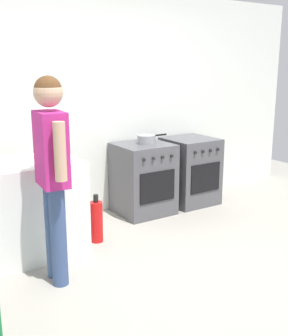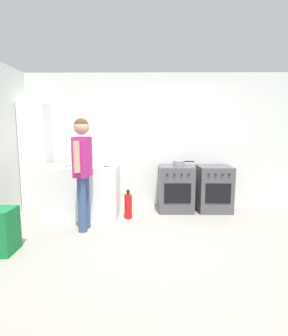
% 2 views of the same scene
% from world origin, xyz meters
% --- Properties ---
extents(ground_plane, '(8.00, 8.00, 0.00)m').
position_xyz_m(ground_plane, '(0.00, 0.00, 0.00)').
color(ground_plane, gray).
extents(back_wall, '(6.00, 0.10, 2.60)m').
position_xyz_m(back_wall, '(0.00, 1.95, 1.30)').
color(back_wall, silver).
rests_on(back_wall, ground).
extents(counter_unit, '(1.30, 0.70, 0.90)m').
position_xyz_m(counter_unit, '(-1.35, 1.20, 0.45)').
color(counter_unit, white).
rests_on(counter_unit, ground).
extents(oven_left, '(0.63, 0.62, 0.85)m').
position_xyz_m(oven_left, '(0.35, 1.58, 0.43)').
color(oven_left, '#4C4C51').
rests_on(oven_left, ground).
extents(oven_right, '(0.60, 0.62, 0.85)m').
position_xyz_m(oven_right, '(1.07, 1.58, 0.43)').
color(oven_right, '#4C4C51').
rests_on(oven_right, ground).
extents(pot, '(0.39, 0.21, 0.10)m').
position_xyz_m(pot, '(0.40, 1.58, 0.90)').
color(pot, gray).
rests_on(pot, oven_left).
extents(knife_bread, '(0.35, 0.09, 0.01)m').
position_xyz_m(knife_bread, '(-1.38, 1.42, 0.90)').
color(knife_bread, silver).
rests_on(knife_bread, counter_unit).
extents(knife_paring, '(0.21, 0.05, 0.01)m').
position_xyz_m(knife_paring, '(-0.91, 1.09, 0.91)').
color(knife_paring, silver).
rests_on(knife_paring, counter_unit).
extents(knife_chef, '(0.30, 0.15, 0.01)m').
position_xyz_m(knife_chef, '(-1.47, 1.18, 0.90)').
color(knife_chef, silver).
rests_on(knife_chef, counter_unit).
extents(person, '(0.23, 0.57, 1.68)m').
position_xyz_m(person, '(-1.15, 0.56, 1.02)').
color(person, '#384C7A').
rests_on(person, ground).
extents(fire_extinguisher, '(0.13, 0.13, 0.50)m').
position_xyz_m(fire_extinguisher, '(-0.52, 1.10, 0.22)').
color(fire_extinguisher, red).
rests_on(fire_extinguisher, ground).
extents(larder_cabinet, '(0.48, 0.44, 2.00)m').
position_xyz_m(larder_cabinet, '(-2.30, 1.68, 1.00)').
color(larder_cabinet, white).
rests_on(larder_cabinet, ground).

